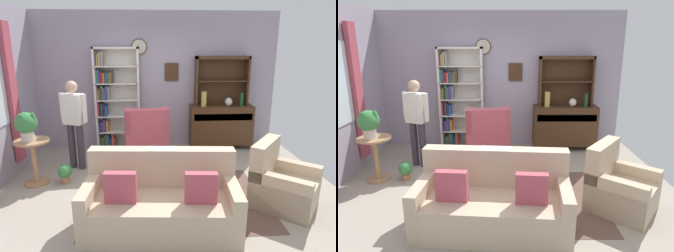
{
  "view_description": "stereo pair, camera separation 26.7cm",
  "coord_description": "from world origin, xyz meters",
  "views": [
    {
      "loc": [
        -0.17,
        -4.08,
        2.14
      ],
      "look_at": [
        0.1,
        0.2,
        0.95
      ],
      "focal_mm": 31.44,
      "sensor_mm": 36.0,
      "label": 1
    },
    {
      "loc": [
        0.1,
        -4.09,
        2.14
      ],
      "look_at": [
        0.1,
        0.2,
        0.95
      ],
      "focal_mm": 31.44,
      "sensor_mm": 36.0,
      "label": 2
    }
  ],
  "objects": [
    {
      "name": "area_rug",
      "position": [
        0.2,
        -0.3,
        0.0
      ],
      "size": [
        2.49,
        1.84,
        0.01
      ],
      "primitive_type": "cube",
      "color": "brown",
      "rests_on": "ground_plane"
    },
    {
      "name": "plant_stand",
      "position": [
        -1.99,
        0.33,
        0.45
      ],
      "size": [
        0.52,
        0.52,
        0.72
      ],
      "color": "#A87F56",
      "rests_on": "ground_plane"
    },
    {
      "name": "coffee_table",
      "position": [
        0.14,
        -0.11,
        0.35
      ],
      "size": [
        0.8,
        0.5,
        0.42
      ],
      "color": "#422816",
      "rests_on": "ground_plane"
    },
    {
      "name": "wingback_chair",
      "position": [
        -0.25,
        1.17,
        0.38
      ],
      "size": [
        0.87,
        0.88,
        1.05
      ],
      "color": "#B74C5B",
      "rests_on": "ground_plane"
    },
    {
      "name": "couch_floral",
      "position": [
        -0.05,
        -0.93,
        0.31
      ],
      "size": [
        1.86,
        0.98,
        0.9
      ],
      "color": "#C6AD8E",
      "rests_on": "ground_plane"
    },
    {
      "name": "ground_plane",
      "position": [
        0.0,
        0.0,
        -0.01
      ],
      "size": [
        5.4,
        4.6,
        0.02
      ],
      "primitive_type": "cube",
      "color": "#9E9384"
    },
    {
      "name": "potted_plant_small",
      "position": [
        -1.54,
        0.33,
        0.18
      ],
      "size": [
        0.22,
        0.22,
        0.3
      ],
      "color": "#AD6B4C",
      "rests_on": "ground_plane"
    },
    {
      "name": "armchair_floral",
      "position": [
        1.61,
        -0.54,
        0.29
      ],
      "size": [
        1.08,
        1.07,
        0.88
      ],
      "color": "#C6AD8E",
      "rests_on": "ground_plane"
    },
    {
      "name": "potted_plant_large",
      "position": [
        -2.02,
        0.28,
        0.99
      ],
      "size": [
        0.32,
        0.32,
        0.45
      ],
      "color": "beige",
      "rests_on": "plant_stand"
    },
    {
      "name": "vase_tall",
      "position": [
        0.93,
        1.78,
        1.07
      ],
      "size": [
        0.11,
        0.11,
        0.3
      ],
      "primitive_type": "cylinder",
      "color": "tan",
      "rests_on": "sideboard"
    },
    {
      "name": "sideboard",
      "position": [
        1.32,
        1.86,
        0.51
      ],
      "size": [
        1.3,
        0.45,
        0.92
      ],
      "color": "#422816",
      "rests_on": "ground_plane"
    },
    {
      "name": "person_reading",
      "position": [
        -1.48,
        0.92,
        0.91
      ],
      "size": [
        0.51,
        0.31,
        1.56
      ],
      "color": "#38333D",
      "rests_on": "ground_plane"
    },
    {
      "name": "vase_round",
      "position": [
        1.45,
        1.79,
        1.01
      ],
      "size": [
        0.15,
        0.15,
        0.17
      ],
      "primitive_type": "ellipsoid",
      "color": "beige",
      "rests_on": "sideboard"
    },
    {
      "name": "bookshelf",
      "position": [
        -0.91,
        1.94,
        1.03
      ],
      "size": [
        0.9,
        0.3,
        2.1
      ],
      "color": "silver",
      "rests_on": "ground_plane"
    },
    {
      "name": "book_stack",
      "position": [
        0.18,
        -0.12,
        0.47
      ],
      "size": [
        0.22,
        0.14,
        0.1
      ],
      "color": "gray",
      "rests_on": "coffee_table"
    },
    {
      "name": "bottle_wine",
      "position": [
        1.71,
        1.77,
        1.06
      ],
      "size": [
        0.07,
        0.07,
        0.28
      ],
      "primitive_type": "cylinder",
      "color": "#194223",
      "rests_on": "sideboard"
    },
    {
      "name": "wall_back",
      "position": [
        -0.0,
        2.13,
        1.4
      ],
      "size": [
        5.0,
        0.09,
        2.8
      ],
      "color": "#A399AD",
      "rests_on": "ground_plane"
    },
    {
      "name": "sideboard_hutch",
      "position": [
        1.32,
        1.97,
        1.56
      ],
      "size": [
        1.1,
        0.26,
        1.0
      ],
      "color": "#422816",
      "rests_on": "sideboard"
    }
  ]
}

